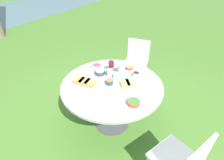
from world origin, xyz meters
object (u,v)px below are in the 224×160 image
at_px(dining_table, 112,90).
at_px(wine_glass, 111,64).
at_px(chair_near_right, 136,59).
at_px(water_pitcher, 121,70).
at_px(chair_near_left, 183,160).

height_order(dining_table, wine_glass, wine_glass).
xyz_separation_m(chair_near_right, water_pitcher, (-1.04, -0.21, 0.35)).
height_order(dining_table, water_pitcher, water_pitcher).
height_order(water_pitcher, wine_glass, water_pitcher).
xyz_separation_m(water_pitcher, wine_glass, (-0.00, 0.17, 0.04)).
relative_size(dining_table, water_pitcher, 7.20).
relative_size(water_pitcher, wine_glass, 1.05).
bearing_deg(chair_near_right, wine_glass, -177.92).
xyz_separation_m(chair_near_left, water_pitcher, (0.70, 1.10, 0.35)).
relative_size(chair_near_right, wine_glass, 4.82).
bearing_deg(wine_glass, chair_near_right, 2.08).
bearing_deg(chair_near_right, water_pitcher, -168.76).
bearing_deg(dining_table, wine_glass, 33.29).
distance_m(dining_table, water_pitcher, 0.32).
xyz_separation_m(chair_near_right, wine_glass, (-1.04, -0.04, 0.39)).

